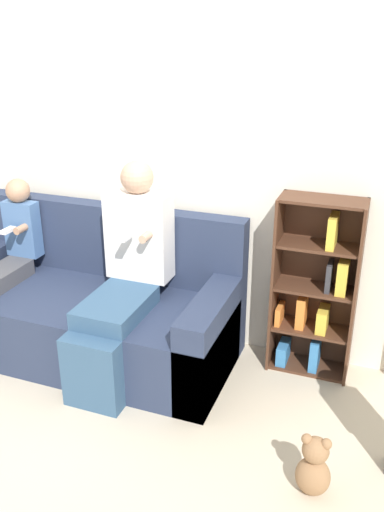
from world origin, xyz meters
TOP-DOWN VIEW (x-y plane):
  - ground_plane at (0.00, 0.00)m, footprint 14.00×14.00m
  - back_wall at (0.00, 1.01)m, footprint 10.00×0.06m
  - couch at (-0.26, 0.54)m, footprint 1.97×0.88m
  - adult_seated at (0.06, 0.47)m, footprint 0.42×0.85m
  - bookshelf at (1.19, 0.87)m, footprint 0.51×0.26m
  - teddy_bear at (1.38, -0.21)m, footprint 0.17×0.14m

SIDE VIEW (x-z plane):
  - ground_plane at x=0.00m, z-range 0.00..0.00m
  - teddy_bear at x=1.38m, z-range -0.01..0.33m
  - couch at x=-0.26m, z-range -0.18..0.78m
  - bookshelf at x=1.19m, z-range -0.03..1.13m
  - adult_seated at x=0.06m, z-range 0.01..1.34m
  - back_wall at x=0.00m, z-range 0.00..2.55m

